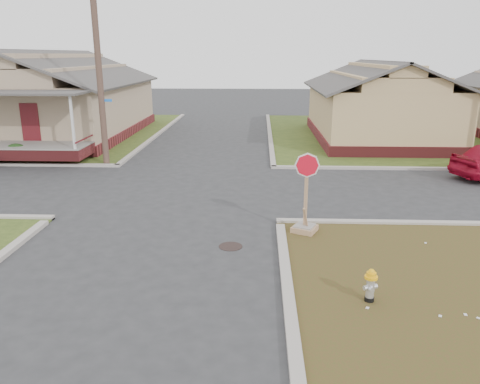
{
  "coord_description": "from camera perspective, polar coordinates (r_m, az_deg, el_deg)",
  "views": [
    {
      "loc": [
        2.95,
        -12.18,
        4.99
      ],
      "look_at": [
        2.39,
        1.0,
        1.1
      ],
      "focal_mm": 35.0,
      "sensor_mm": 36.0,
      "label": 1
    }
  ],
  "objects": [
    {
      "name": "ground",
      "position": [
        13.49,
        -10.43,
        -5.57
      ],
      "size": [
        120.0,
        120.0,
        0.0
      ],
      "primitive_type": "plane",
      "color": "#2C2C2E",
      "rests_on": "ground"
    },
    {
      "name": "hedge_right",
      "position": [
        24.6,
        -25.59,
        4.38
      ],
      "size": [
        1.26,
        1.03,
        0.96
      ],
      "primitive_type": "ellipsoid",
      "color": "#1B3A15",
      "rests_on": "verge_far_left"
    },
    {
      "name": "corner_house",
      "position": [
        31.75,
        -22.03,
        10.37
      ],
      "size": [
        10.1,
        15.5,
        5.3
      ],
      "color": "maroon",
      "rests_on": "ground"
    },
    {
      "name": "verge_far_left",
      "position": [
        34.49,
        -25.32,
        6.59
      ],
      "size": [
        19.0,
        19.0,
        0.05
      ],
      "primitive_type": "cube",
      "color": "#334619",
      "rests_on": "ground"
    },
    {
      "name": "side_house_yellow",
      "position": [
        29.67,
        16.44,
        10.36
      ],
      "size": [
        7.6,
        11.6,
        4.7
      ],
      "color": "maroon",
      "rests_on": "ground"
    },
    {
      "name": "utility_pole",
      "position": [
        22.26,
        -16.89,
        14.91
      ],
      "size": [
        1.8,
        0.28,
        9.0
      ],
      "color": "#432E26",
      "rests_on": "ground"
    },
    {
      "name": "manhole",
      "position": [
        12.72,
        -1.15,
        -6.64
      ],
      "size": [
        0.64,
        0.64,
        0.01
      ],
      "primitive_type": "cylinder",
      "color": "black",
      "rests_on": "ground"
    },
    {
      "name": "stop_sign",
      "position": [
        13.59,
        7.94,
        -2.8
      ],
      "size": [
        0.66,
        0.65,
        2.33
      ],
      "rotation": [
        0.0,
        0.0,
        -0.43
      ],
      "color": "tan",
      "rests_on": "ground"
    },
    {
      "name": "curbs",
      "position": [
        18.13,
        -7.03,
        0.33
      ],
      "size": [
        80.0,
        40.0,
        0.12
      ],
      "primitive_type": null,
      "color": "#A39B93",
      "rests_on": "ground"
    },
    {
      "name": "fire_hydrant",
      "position": [
        10.19,
        15.63,
        -10.69
      ],
      "size": [
        0.27,
        0.27,
        0.73
      ],
      "rotation": [
        0.0,
        0.0,
        0.36
      ],
      "color": "black",
      "rests_on": "ground"
    }
  ]
}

